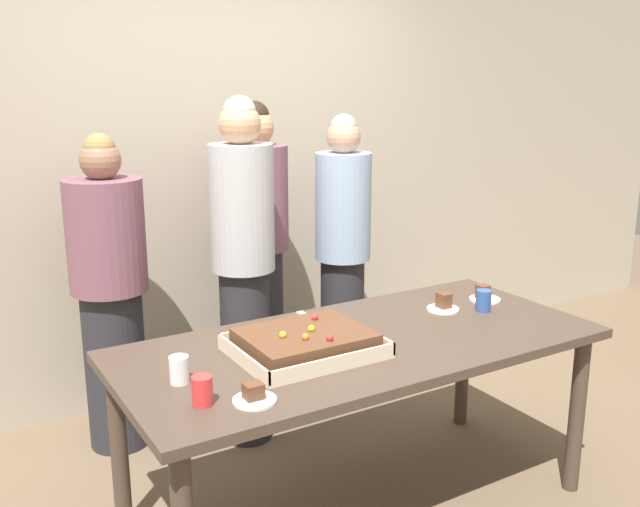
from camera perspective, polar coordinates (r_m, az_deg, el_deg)
interior_back_panel at (r=4.17m, az=-9.15°, el=9.18°), size 8.00×0.12×3.00m
party_table at (r=2.97m, az=3.31°, el=-8.54°), size 2.01×0.91×0.79m
sheet_cake at (r=2.78m, az=-1.20°, el=-7.24°), size 0.55×0.45×0.11m
plated_slice_near_left at (r=2.41m, az=-5.36°, el=-11.41°), size 0.15×0.15×0.06m
plated_slice_near_right at (r=3.52m, az=13.12°, el=-3.35°), size 0.15×0.15×0.08m
plated_slice_far_left at (r=3.34m, az=9.95°, el=-4.10°), size 0.15×0.15×0.08m
drink_cup_nearest at (r=3.35m, az=13.08°, el=-3.74°), size 0.07×0.07×0.10m
drink_cup_middle at (r=2.57m, az=-11.33°, el=-9.21°), size 0.07×0.07×0.10m
drink_cup_far_end at (r=2.40m, az=-9.51°, el=-10.90°), size 0.07×0.07×0.10m
cake_server_utensil at (r=3.17m, az=-0.82°, el=-5.24°), size 0.03×0.20×0.01m
person_serving_front at (r=3.52m, az=-6.20°, el=-1.07°), size 0.31×0.31×1.76m
person_green_shirt_behind at (r=4.04m, az=1.84°, el=-0.03°), size 0.32×0.32×1.65m
person_striped_tie_right at (r=3.62m, az=-16.61°, el=-3.08°), size 0.38×0.38×1.59m
person_left_edge_reaching at (r=3.96m, az=-5.11°, el=0.11°), size 0.36×0.36×1.72m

